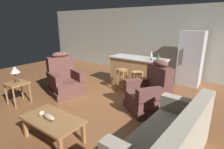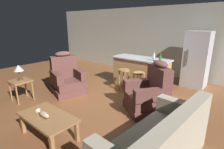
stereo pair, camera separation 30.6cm
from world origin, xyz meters
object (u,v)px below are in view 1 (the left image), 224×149
Objects in this scene: refrigerator at (191,58)px; bottle_short_amber at (151,57)px; table_lamp at (15,70)px; bar_stool_left at (122,76)px; recliner_near_lamp at (65,80)px; bar_stool_right at (137,79)px; recliner_near_island at (150,93)px; coffee_table at (52,121)px; end_table at (17,86)px; fish_figurine at (48,116)px; bottle_tall_green at (158,58)px; couch at (169,143)px; kitchen_island at (138,72)px.

bottle_short_amber is (-0.82, -1.33, 0.17)m from refrigerator.
bar_stool_left is at bearing 52.83° from table_lamp.
bottle_short_amber is (2.38, 2.75, 0.18)m from table_lamp.
recliner_near_lamp is 2.09m from bar_stool_right.
bottle_short_amber is at bearing -119.56° from recliner_near_island.
refrigerator is (1.23, 4.50, 0.52)m from coffee_table.
bar_stool_right is at bearing 45.81° from end_table.
bar_stool_left reaches higher than end_table.
refrigerator is at bearing 58.41° from bottle_short_amber.
fish_figurine is 2.29m from recliner_near_island.
recliner_near_island is (0.96, 2.08, -0.04)m from fish_figurine.
table_lamp is at bearing -134.59° from bottle_tall_green.
refrigerator reaches higher than recliner_near_island.
bar_stool_left reaches higher than fish_figurine.
coffee_table is 1.96× the size of end_table.
recliner_near_island is 2.53m from refrigerator.
end_table is at bearing -130.62° from bottle_short_amber.
bottle_tall_green is at bearing 53.84° from recliner_near_lamp.
recliner_near_lamp is at bearing 68.30° from end_table.
end_table is (-1.91, 0.46, -0.00)m from fish_figurine.
fish_figurine is 0.28× the size of recliner_near_lamp.
bar_stool_left is at bearing -40.78° from couch.
end_table is 0.41m from table_lamp.
recliner_near_island is at bearing 65.16° from fish_figurine.
kitchen_island is (1.89, 2.89, 0.02)m from end_table.
table_lamp reaches higher than bar_stool_right.
bar_stool_right is 2.70× the size of bottle_short_amber.
end_table reaches higher than fish_figurine.
refrigerator reaches higher than bottle_tall_green.
bottle_tall_green is (0.72, -0.22, 0.56)m from kitchen_island.
kitchen_island is at bearing -105.65° from recliner_near_island.
bottle_short_amber reaches higher than recliner_near_island.
recliner_near_island is 0.67× the size of kitchen_island.
recliner_near_island is (0.91, 2.03, 0.06)m from coffee_table.
refrigerator is at bearing -150.77° from recliner_near_island.
fish_figurine is 2.16m from recliner_near_lamp.
couch is 4.76× the size of table_lamp.
end_table is at bearing -45.91° from table_lamp.
table_lamp reaches higher than fish_figurine.
bottle_tall_green is at bearing 45.41° from table_lamp.
bar_stool_right is at bearing 84.82° from coffee_table.
bar_stool_left is at bearing -155.98° from bottle_tall_green.
couch reaches higher than bar_stool_left.
refrigerator is at bearing 74.31° from fish_figurine.
couch is 1.08× the size of kitchen_island.
bar_stool_right reaches higher than end_table.
recliner_near_lamp is at bearing 132.63° from fish_figurine.
recliner_near_island reaches higher than kitchen_island.
table_lamp is at bearing -130.90° from bottle_short_amber.
bottle_tall_green is (0.41, 0.41, 0.57)m from bar_stool_right.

